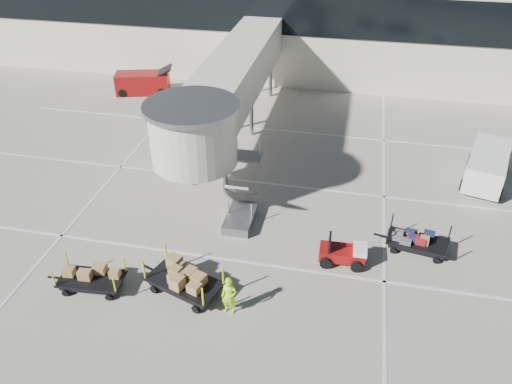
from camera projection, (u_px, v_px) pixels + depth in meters
ground at (245, 293)px, 21.89m from camera, size 140.00×140.00×0.00m
lane_markings at (269, 181)px, 29.61m from camera, size 40.00×30.00×0.02m
terminal at (317, 20)px, 44.09m from camera, size 64.00×12.11×15.20m
jet_bridge at (226, 90)px, 30.21m from camera, size 5.70×20.40×6.03m
baggage_tug at (343, 253)px, 23.35m from camera, size 2.19×1.42×1.41m
suitcase_cart at (417, 242)px, 24.06m from camera, size 3.59×1.87×1.38m
box_cart_near at (185, 281)px, 21.63m from camera, size 4.08×2.60×1.57m
box_cart_far at (91, 279)px, 21.94m from camera, size 3.52×1.62×1.36m
ground_worker at (229, 296)px, 20.48m from camera, size 0.69×0.47×1.83m
minivan at (488, 163)px, 29.10m from camera, size 3.24×5.32×1.88m
belt_loader at (143, 83)px, 40.45m from camera, size 4.80×2.84×2.18m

